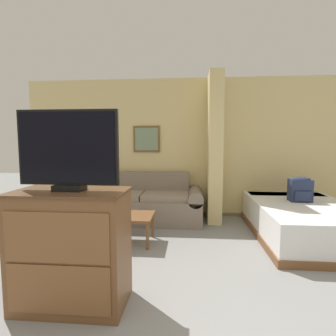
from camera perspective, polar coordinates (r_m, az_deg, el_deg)
wall_back at (r=5.07m, az=5.78°, el=4.30°), size 6.49×0.16×2.60m
wall_partition_pillar at (r=4.71m, az=10.07°, el=4.22°), size 0.24×0.62×2.60m
couch at (r=4.78m, az=-5.37°, el=-7.63°), size 2.11×0.84×0.85m
coffee_table at (r=3.77m, az=-8.68°, el=-10.73°), size 0.70×0.55×0.39m
side_table at (r=5.07m, az=-19.55°, el=-5.41°), size 0.46×0.46×0.56m
table_lamp at (r=5.02m, az=-19.69°, el=-1.29°), size 0.30×0.30×0.39m
tv_dresser at (r=2.47m, az=-20.23°, el=-16.12°), size 0.95×0.52×1.00m
tv at (r=2.31m, az=-20.91°, el=3.58°), size 0.84×0.16×0.67m
bed at (r=4.43m, az=27.47°, el=-10.09°), size 1.42×2.08×0.50m
backpack at (r=4.49m, az=26.85°, el=-4.06°), size 0.32×0.23×0.38m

